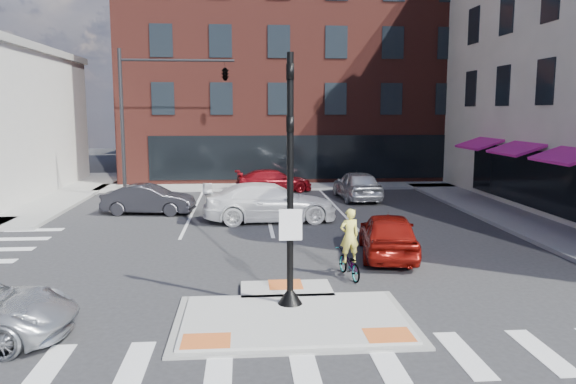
{
  "coord_description": "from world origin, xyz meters",
  "views": [
    {
      "loc": [
        -1.11,
        -12.68,
        4.78
      ],
      "look_at": [
        0.43,
        6.32,
        2.0
      ],
      "focal_mm": 35.0,
      "sensor_mm": 36.0,
      "label": 1
    }
  ],
  "objects": [
    {
      "name": "building_far_right",
      "position": [
        9.0,
        54.0,
        6.0
      ],
      "size": [
        12.0,
        12.0,
        12.0
      ],
      "primitive_type": "cube",
      "color": "brown",
      "rests_on": "ground"
    },
    {
      "name": "bg_car_silver",
      "position": [
        5.0,
        16.82,
        0.8
      ],
      "size": [
        2.15,
        4.77,
        1.59
      ],
      "primitive_type": "imported",
      "rotation": [
        0.0,
        0.0,
        3.2
      ],
      "color": "#B4B7BC",
      "rests_on": "ground"
    },
    {
      "name": "bg_car_dark",
      "position": [
        -5.49,
        13.44,
        0.69
      ],
      "size": [
        4.33,
        2.01,
        1.37
      ],
      "primitive_type": "imported",
      "rotation": [
        0.0,
        0.0,
        1.43
      ],
      "color": "#252529",
      "rests_on": "ground"
    },
    {
      "name": "sidewalk_n",
      "position": [
        3.0,
        22.0,
        0.07
      ],
      "size": [
        26.0,
        3.0,
        0.15
      ],
      "primitive_type": "cube",
      "color": "gray",
      "rests_on": "ground"
    },
    {
      "name": "red_sedan",
      "position": [
        3.62,
        5.01,
        0.75
      ],
      "size": [
        2.43,
        4.6,
        1.49
      ],
      "primitive_type": "imported",
      "rotation": [
        0.0,
        0.0,
        2.98
      ],
      "color": "maroon",
      "rests_on": "ground"
    },
    {
      "name": "signal_pole",
      "position": [
        0.0,
        0.4,
        2.36
      ],
      "size": [
        0.6,
        0.6,
        5.98
      ],
      "color": "black",
      "rests_on": "refuge_island"
    },
    {
      "name": "building_n",
      "position": [
        3.0,
        31.99,
        7.8
      ],
      "size": [
        24.4,
        18.4,
        15.5
      ],
      "color": "#4F1F18",
      "rests_on": "ground"
    },
    {
      "name": "sidewalk_e",
      "position": [
        10.8,
        10.0,
        0.07
      ],
      "size": [
        3.0,
        24.0,
        0.15
      ],
      "primitive_type": "cube",
      "color": "gray",
      "rests_on": "ground"
    },
    {
      "name": "building_far_left",
      "position": [
        -4.0,
        52.0,
        5.0
      ],
      "size": [
        10.0,
        12.0,
        10.0
      ],
      "primitive_type": "cube",
      "color": "slate",
      "rests_on": "ground"
    },
    {
      "name": "bg_car_red",
      "position": [
        0.71,
        20.24,
        0.65
      ],
      "size": [
        4.68,
        2.34,
        1.3
      ],
      "primitive_type": "imported",
      "rotation": [
        0.0,
        0.0,
        1.69
      ],
      "color": "maroon",
      "rests_on": "ground"
    },
    {
      "name": "ground",
      "position": [
        0.0,
        0.0,
        0.0
      ],
      "size": [
        120.0,
        120.0,
        0.0
      ],
      "primitive_type": "plane",
      "color": "#28282B",
      "rests_on": "ground"
    },
    {
      "name": "white_pickup",
      "position": [
        0.03,
        11.26,
        0.83
      ],
      "size": [
        5.86,
        2.65,
        1.67
      ],
      "primitive_type": "imported",
      "rotation": [
        0.0,
        0.0,
        1.63
      ],
      "color": "white",
      "rests_on": "ground"
    },
    {
      "name": "cyclist",
      "position": [
        1.9,
        2.8,
        0.68
      ],
      "size": [
        0.81,
        1.63,
        2.02
      ],
      "rotation": [
        0.0,
        0.0,
        3.32
      ],
      "color": "#3F3F44",
      "rests_on": "ground"
    },
    {
      "name": "refuge_island",
      "position": [
        0.0,
        -0.26,
        0.05
      ],
      "size": [
        5.4,
        4.65,
        0.13
      ],
      "color": "gray",
      "rests_on": "ground"
    },
    {
      "name": "mast_arm_signal",
      "position": [
        -3.47,
        18.0,
        6.21
      ],
      "size": [
        6.1,
        2.24,
        8.0
      ],
      "color": "black",
      "rests_on": "ground"
    }
  ]
}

